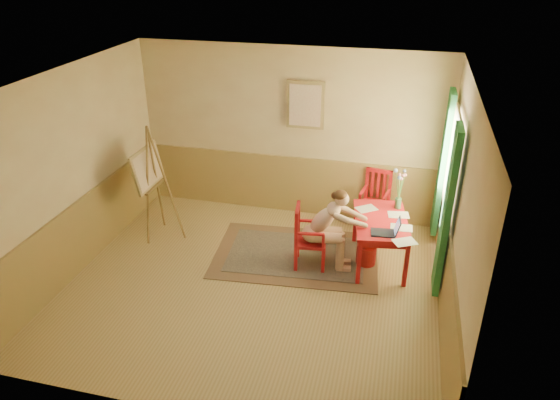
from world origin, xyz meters
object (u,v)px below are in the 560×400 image
(chair_left, at_px, (307,237))
(figure, at_px, (328,226))
(laptop, at_px, (388,231))
(chair_back, at_px, (375,200))
(easel, at_px, (150,172))
(table, at_px, (381,225))

(chair_left, distance_m, figure, 0.36)
(laptop, bearing_deg, chair_left, 176.01)
(chair_left, distance_m, chair_back, 1.59)
(chair_back, height_order, easel, easel)
(table, height_order, laptop, laptop)
(table, distance_m, figure, 0.76)
(chair_back, relative_size, laptop, 2.42)
(table, relative_size, figure, 1.06)
(table, xyz_separation_m, chair_left, (-0.99, -0.31, -0.16))
(table, height_order, easel, easel)
(chair_left, relative_size, easel, 0.52)
(table, relative_size, easel, 0.71)
(easel, bearing_deg, table, 0.26)
(figure, bearing_deg, easel, 174.42)
(chair_left, bearing_deg, figure, 4.21)
(figure, bearing_deg, chair_back, 67.74)
(chair_left, xyz_separation_m, easel, (-2.49, 0.29, 0.61))
(chair_left, distance_m, easel, 2.58)
(table, height_order, chair_left, chair_left)
(figure, height_order, laptop, figure)
(chair_left, bearing_deg, easel, 173.30)
(table, bearing_deg, figure, -157.70)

